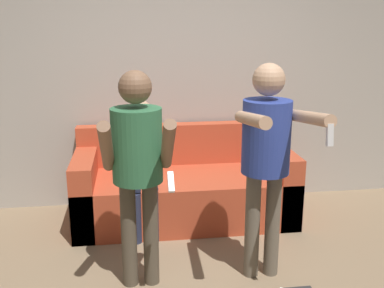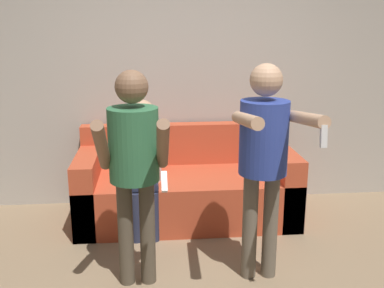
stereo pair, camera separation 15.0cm
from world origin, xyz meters
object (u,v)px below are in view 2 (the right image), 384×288
Objects in this scene: couch at (186,188)px; person_seated at (143,159)px; person_standing_left at (134,156)px; person_standing_right at (264,149)px.

person_seated is at bearing -152.02° from couch.
person_standing_right is (0.90, -0.01, 0.04)m from person_standing_left.
couch is 1.71× the size of person_seated.
person_standing_right reaches higher than couch.
person_standing_left is 1.30× the size of person_seated.
person_seated reaches higher than couch.
person_standing_left is at bearing 179.43° from person_standing_right.
person_seated is (0.05, 0.93, -0.30)m from person_standing_left.
couch is 1.42m from person_standing_right.
person_seated is (-0.40, -0.21, 0.37)m from couch.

